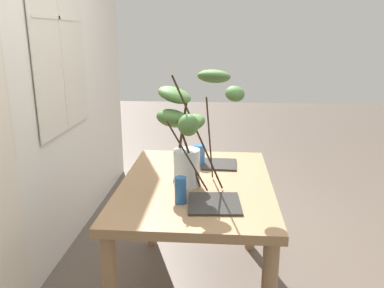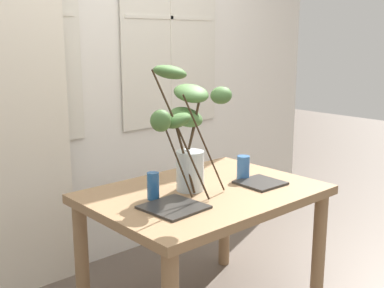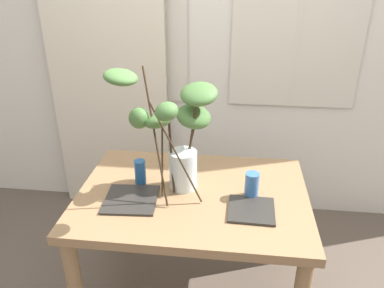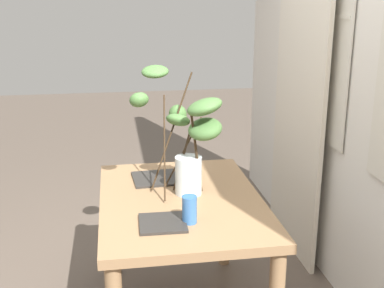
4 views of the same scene
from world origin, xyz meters
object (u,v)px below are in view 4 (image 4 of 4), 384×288
dining_table (181,217)px  drinking_glass_blue_right (190,209)px  plate_square_right (163,223)px  vase_with_branches (187,135)px  drinking_glass_blue_left (184,167)px  plate_square_left (155,178)px

dining_table → drinking_glass_blue_right: drinking_glass_blue_right is taller
dining_table → plate_square_right: plate_square_right is taller
dining_table → vase_with_branches: bearing=149.6°
vase_with_branches → drinking_glass_blue_left: 0.34m
dining_table → drinking_glass_blue_right: 0.35m
drinking_glass_blue_right → plate_square_left: drinking_glass_blue_right is taller
dining_table → plate_square_left: 0.34m
vase_with_branches → drinking_glass_blue_right: vase_with_branches is taller
plate_square_right → dining_table: bearing=156.7°
vase_with_branches → plate_square_right: 0.53m
drinking_glass_blue_left → drinking_glass_blue_right: 0.60m
drinking_glass_blue_left → drinking_glass_blue_right: bearing=-5.5°
vase_with_branches → drinking_glass_blue_left: bearing=176.7°
plate_square_left → drinking_glass_blue_left: bearing=86.8°
drinking_glass_blue_left → drinking_glass_blue_right: (0.60, -0.06, -0.00)m
dining_table → plate_square_left: (-0.30, -0.11, 0.12)m
drinking_glass_blue_right → plate_square_right: (-0.00, -0.13, -0.06)m
vase_with_branches → drinking_glass_blue_left: (-0.21, 0.01, -0.26)m
dining_table → plate_square_right: bearing=-23.3°
vase_with_branches → drinking_glass_blue_right: bearing=-6.6°
dining_table → vase_with_branches: size_ratio=1.74×
vase_with_branches → plate_square_right: (0.39, -0.18, -0.32)m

